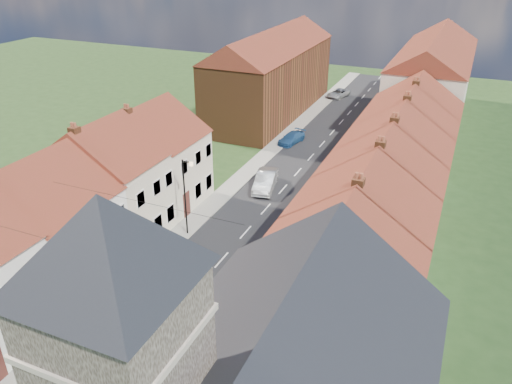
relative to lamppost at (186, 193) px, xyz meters
The scene contains 20 objects.
road 11.27m from the lamppost, 69.13° to the left, with size 7.00×90.00×0.02m, color black.
pavement_left 10.60m from the lamppost, 93.36° to the left, with size 1.80×90.00×0.12m, color #9D9B8F.
pavement_right 13.40m from the lamppost, 50.61° to the left, with size 1.80×90.00×0.12m, color #9D9B8F.
cottage_r_tudor 15.01m from the lamppost, 29.18° to the right, with size 8.30×5.20×9.00m.
cottage_r_white_near 13.28m from the lamppost, ahead, with size 8.30×6.00×9.00m.
cottage_r_cream_mid 13.60m from the lamppost, 14.93° to the left, with size 8.30×5.20×9.00m.
cottage_r_pink 15.87m from the lamppost, 34.16° to the left, with size 8.30×6.00×9.00m.
cottage_r_white_far 19.42m from the lamppost, 47.48° to the left, with size 8.30×5.20×9.00m.
cottage_r_cream_far 23.68m from the lamppost, 56.35° to the left, with size 8.30×6.00×9.00m.
cottage_l_white 9.78m from the lamppost, 124.27° to the right, with size 8.30×6.90×8.80m.
cottage_l_brick_mid 5.91m from the lamppost, 160.41° to the right, with size 8.30×5.70×9.10m.
cottage_l_pink 6.75m from the lamppost, 144.97° to the left, with size 8.30×6.30×8.80m.
block_right_far 37.42m from the lamppost, 69.46° to the left, with size 8.30×24.20×10.50m.
block_left_far 30.55m from the lamppost, 100.37° to the left, with size 8.30×24.20×10.50m.
lamppost is the anchor object (origin of this frame).
car_near 9.98m from the lamppost, 80.73° to the right, with size 1.45×3.61×1.23m, color black.
car_mid 10.22m from the lamppost, 76.41° to the left, with size 1.63×4.67×1.54m, color #999DA0.
car_far 21.21m from the lamppost, 88.33° to the left, with size 1.59×3.91×1.14m, color #234F83.
car_distant 40.35m from the lamppost, 89.13° to the left, with size 1.91×4.15×1.15m, color #A4A8AC.
pedestrian_right_b 7.98m from the lamppost, ahead, with size 0.83×0.64×1.70m, color black.
Camera 1 is at (13.69, -7.37, 19.88)m, focal length 35.00 mm.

